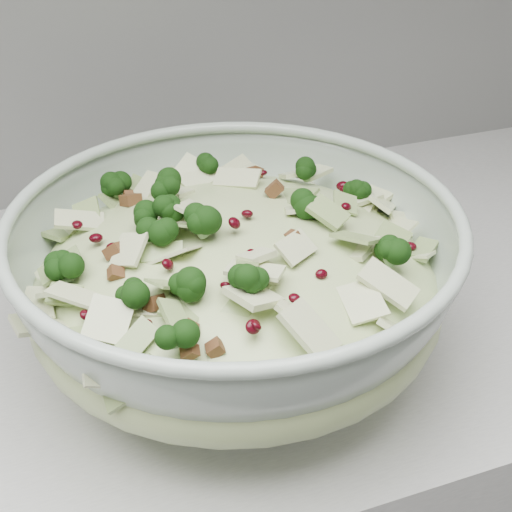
% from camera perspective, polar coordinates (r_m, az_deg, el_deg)
% --- Properties ---
extents(counter, '(3.60, 0.60, 0.90)m').
position_cam_1_polar(counter, '(1.26, 19.11, -15.18)').
color(counter, silver).
rests_on(counter, floor).
extents(mixing_bowl, '(0.52, 0.52, 0.16)m').
position_cam_1_polar(mixing_bowl, '(0.64, -1.62, -2.30)').
color(mixing_bowl, '#A5B5A6').
rests_on(mixing_bowl, counter).
extents(salad, '(0.50, 0.50, 0.16)m').
position_cam_1_polar(salad, '(0.63, -1.66, -0.39)').
color(salad, '#C4D793').
rests_on(salad, mixing_bowl).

